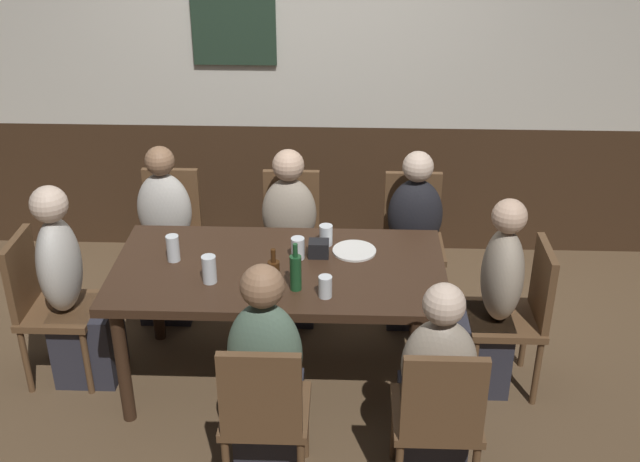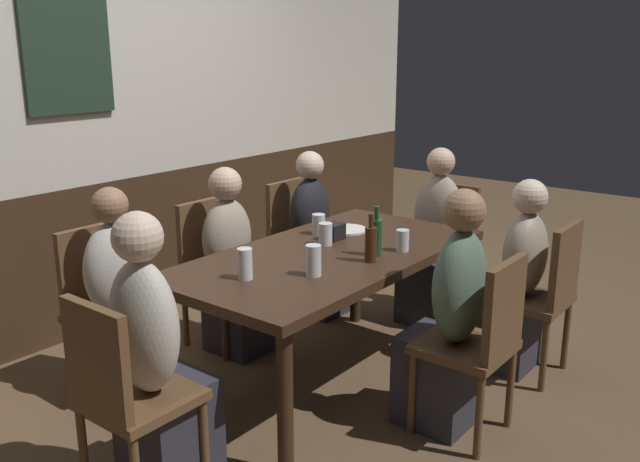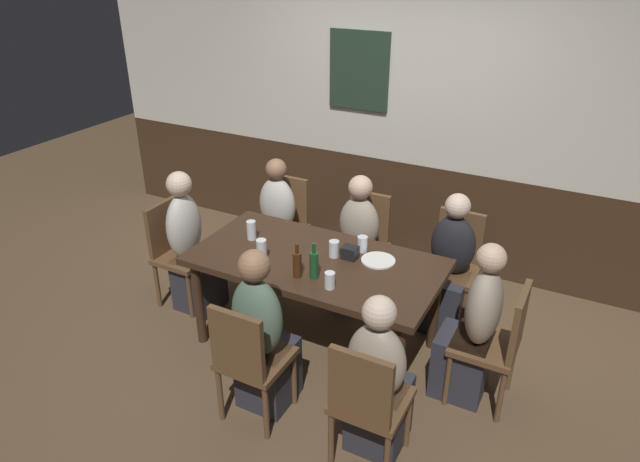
# 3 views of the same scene
# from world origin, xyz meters

# --- Properties ---
(ground_plane) EXTENTS (12.00, 12.00, 0.00)m
(ground_plane) POSITION_xyz_m (0.00, 0.00, 0.00)
(ground_plane) COLOR brown
(wall_back) EXTENTS (6.40, 0.13, 2.60)m
(wall_back) POSITION_xyz_m (-0.00, 1.65, 1.30)
(wall_back) COLOR #3D2819
(wall_back) RESTS_ON ground_plane
(dining_table) EXTENTS (1.77, 0.91, 0.74)m
(dining_table) POSITION_xyz_m (0.00, 0.00, 0.66)
(dining_table) COLOR #382316
(dining_table) RESTS_ON ground_plane
(chair_head_east) EXTENTS (0.40, 0.40, 0.88)m
(chair_head_east) POSITION_xyz_m (1.30, 0.00, 0.50)
(chair_head_east) COLOR brown
(chair_head_east) RESTS_ON ground_plane
(chair_right_far) EXTENTS (0.40, 0.40, 0.88)m
(chair_right_far) POSITION_xyz_m (0.78, 0.87, 0.50)
(chair_right_far) COLOR brown
(chair_right_far) RESTS_ON ground_plane
(chair_left_far) EXTENTS (0.40, 0.40, 0.88)m
(chair_left_far) POSITION_xyz_m (-0.78, 0.87, 0.50)
(chair_left_far) COLOR brown
(chair_left_far) RESTS_ON ground_plane
(chair_mid_far) EXTENTS (0.40, 0.40, 0.88)m
(chair_mid_far) POSITION_xyz_m (0.00, 0.87, 0.50)
(chair_mid_far) COLOR brown
(chair_mid_far) RESTS_ON ground_plane
(chair_head_west) EXTENTS (0.40, 0.40, 0.88)m
(chair_head_west) POSITION_xyz_m (-1.30, 0.00, 0.50)
(chair_head_west) COLOR brown
(chair_head_west) RESTS_ON ground_plane
(chair_right_near) EXTENTS (0.40, 0.40, 0.88)m
(chair_right_near) POSITION_xyz_m (0.78, -0.87, 0.50)
(chair_right_near) COLOR brown
(chair_right_near) RESTS_ON ground_plane
(chair_mid_near) EXTENTS (0.40, 0.40, 0.88)m
(chair_mid_near) POSITION_xyz_m (0.00, -0.87, 0.50)
(chair_mid_near) COLOR brown
(chair_mid_near) RESTS_ON ground_plane
(person_head_east) EXTENTS (0.37, 0.34, 1.15)m
(person_head_east) POSITION_xyz_m (1.14, 0.00, 0.48)
(person_head_east) COLOR #2D2D38
(person_head_east) RESTS_ON ground_plane
(person_right_far) EXTENTS (0.34, 0.37, 1.11)m
(person_right_far) POSITION_xyz_m (0.78, 0.71, 0.46)
(person_right_far) COLOR #2D2D38
(person_right_far) RESTS_ON ground_plane
(person_left_far) EXTENTS (0.34, 0.37, 1.12)m
(person_left_far) POSITION_xyz_m (-0.78, 0.71, 0.47)
(person_left_far) COLOR #2D2D38
(person_left_far) RESTS_ON ground_plane
(person_mid_far) EXTENTS (0.34, 0.37, 1.11)m
(person_mid_far) POSITION_xyz_m (-0.00, 0.71, 0.47)
(person_mid_far) COLOR #2D2D38
(person_mid_far) RESTS_ON ground_plane
(person_head_west) EXTENTS (0.37, 0.34, 1.19)m
(person_head_west) POSITION_xyz_m (-1.14, 0.00, 0.50)
(person_head_west) COLOR #2D2D38
(person_head_west) RESTS_ON ground_plane
(person_right_near) EXTENTS (0.34, 0.37, 1.10)m
(person_right_near) POSITION_xyz_m (0.78, -0.71, 0.46)
(person_right_near) COLOR #2D2D38
(person_right_near) RESTS_ON ground_plane
(person_mid_near) EXTENTS (0.34, 0.37, 1.17)m
(person_mid_near) POSITION_xyz_m (0.00, -0.71, 0.50)
(person_mid_near) COLOR #2D2D38
(person_mid_near) RESTS_ON ground_plane
(tumbler_water) EXTENTS (0.07, 0.07, 0.11)m
(tumbler_water) POSITION_xyz_m (0.26, -0.29, 0.79)
(tumbler_water) COLOR silver
(tumbler_water) RESTS_ON dining_table
(highball_clear) EXTENTS (0.07, 0.07, 0.12)m
(highball_clear) POSITION_xyz_m (0.10, 0.10, 0.80)
(highball_clear) COLOR silver
(highball_clear) RESTS_ON dining_table
(pint_glass_pale) EXTENTS (0.07, 0.07, 0.15)m
(pint_glass_pale) POSITION_xyz_m (-0.57, 0.05, 0.80)
(pint_glass_pale) COLOR silver
(pint_glass_pale) RESTS_ON dining_table
(beer_glass_half) EXTENTS (0.07, 0.07, 0.12)m
(beer_glass_half) POSITION_xyz_m (0.24, 0.26, 0.79)
(beer_glass_half) COLOR silver
(beer_glass_half) RESTS_ON dining_table
(pint_glass_stout) EXTENTS (0.07, 0.07, 0.15)m
(pint_glass_stout) POSITION_xyz_m (-0.34, -0.17, 0.81)
(pint_glass_stout) COLOR silver
(pint_glass_stout) RESTS_ON dining_table
(beer_bottle_green) EXTENTS (0.06, 0.06, 0.26)m
(beer_bottle_green) POSITION_xyz_m (0.11, -0.22, 0.84)
(beer_bottle_green) COLOR #194723
(beer_bottle_green) RESTS_ON dining_table
(beer_bottle_brown) EXTENTS (0.06, 0.06, 0.25)m
(beer_bottle_brown) POSITION_xyz_m (0.00, -0.26, 0.84)
(beer_bottle_brown) COLOR #42230F
(beer_bottle_brown) RESTS_ON dining_table
(plate_white_large) EXTENTS (0.24, 0.24, 0.01)m
(plate_white_large) POSITION_xyz_m (0.40, 0.18, 0.75)
(plate_white_large) COLOR white
(plate_white_large) RESTS_ON dining_table
(condiment_caddy) EXTENTS (0.11, 0.09, 0.09)m
(condiment_caddy) POSITION_xyz_m (0.21, 0.12, 0.79)
(condiment_caddy) COLOR black
(condiment_caddy) RESTS_ON dining_table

